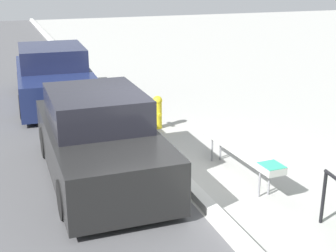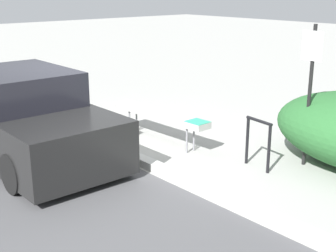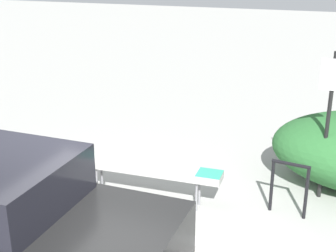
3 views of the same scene
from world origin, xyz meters
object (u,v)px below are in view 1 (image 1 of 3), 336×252
at_px(bench, 239,149).
at_px(fire_hydrant, 158,111).
at_px(bike_rack, 334,199).
at_px(parked_car_far, 54,77).
at_px(parked_car_near, 99,140).

height_order(bench, fire_hydrant, fire_hydrant).
xyz_separation_m(bike_rack, fire_hydrant, (-5.12, -0.77, -0.09)).
xyz_separation_m(fire_hydrant, parked_car_far, (-3.24, -1.91, 0.27)).
bearing_deg(bike_rack, parked_car_far, -162.27).
relative_size(bench, bike_rack, 2.82).
height_order(bench, parked_car_far, parked_car_far).
bearing_deg(fire_hydrant, parked_car_near, -40.15).
distance_m(bench, parked_car_near, 2.44).
distance_m(bike_rack, parked_car_near, 3.94).
bearing_deg(bench, parked_car_near, -113.73).
xyz_separation_m(fire_hydrant, parked_car_near, (2.16, -1.82, 0.27)).
relative_size(bench, parked_car_near, 0.56).
bearing_deg(parked_car_far, bike_rack, 20.26).
relative_size(fire_hydrant, parked_car_near, 0.19).
height_order(bike_rack, parked_car_far, parked_car_far).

